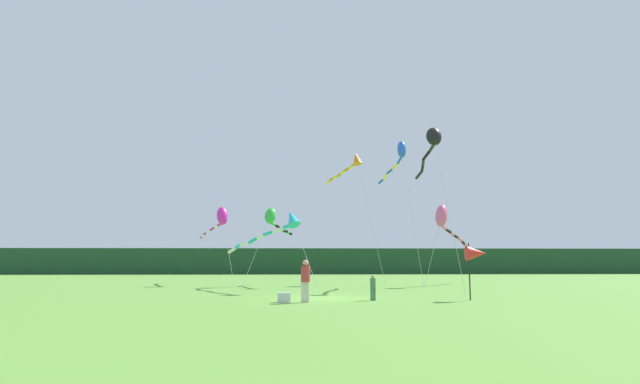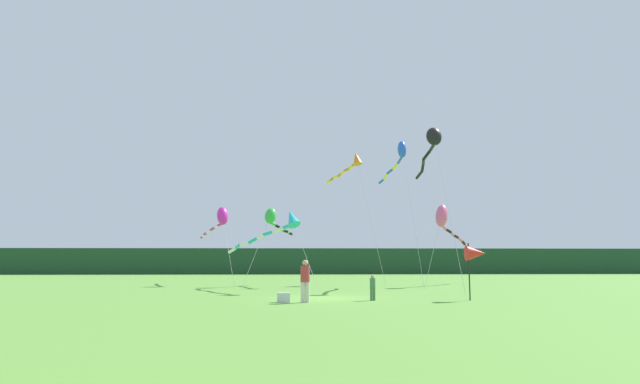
# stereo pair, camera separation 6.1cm
# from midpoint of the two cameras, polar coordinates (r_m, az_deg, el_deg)

# --- Properties ---
(ground_plane) EXTENTS (120.00, 120.00, 0.00)m
(ground_plane) POSITION_cam_midpoint_polar(r_m,az_deg,el_deg) (25.92, 0.59, -11.34)
(ground_plane) COLOR #5B9338
(distant_treeline) EXTENTS (108.00, 2.51, 3.36)m
(distant_treeline) POSITION_cam_midpoint_polar(r_m,az_deg,el_deg) (70.83, -1.58, -7.47)
(distant_treeline) COLOR #1E4228
(distant_treeline) RESTS_ON ground
(person_adult) EXTENTS (0.40, 0.40, 1.81)m
(person_adult) POSITION_cam_midpoint_polar(r_m,az_deg,el_deg) (23.04, -1.65, -9.32)
(person_adult) COLOR silver
(person_adult) RESTS_ON ground
(person_child) EXTENTS (0.25, 0.25, 1.16)m
(person_child) POSITION_cam_midpoint_polar(r_m,az_deg,el_deg) (24.28, 5.66, -10.05)
(person_child) COLOR #3F724C
(person_child) RESTS_ON ground
(cooler_box) EXTENTS (0.56, 0.33, 0.41)m
(cooler_box) POSITION_cam_midpoint_polar(r_m,az_deg,el_deg) (23.14, -3.98, -11.30)
(cooler_box) COLOR silver
(cooler_box) RESTS_ON ground
(banner_flag_pole) EXTENTS (0.90, 0.70, 2.57)m
(banner_flag_pole) POSITION_cam_midpoint_polar(r_m,az_deg,el_deg) (25.26, 16.42, -6.40)
(banner_flag_pole) COLOR black
(banner_flag_pole) RESTS_ON ground
(kite_cyan) EXTENTS (5.82, 7.57, 4.80)m
(kite_cyan) POSITION_cam_midpoint_polar(r_m,az_deg,el_deg) (31.18, -4.47, -3.63)
(kite_cyan) COLOR #B2B2B2
(kite_cyan) RESTS_ON ground
(kite_orange) EXTENTS (3.80, 5.71, 10.02)m
(kite_orange) POSITION_cam_midpoint_polar(r_m,az_deg,el_deg) (40.37, 3.49, 3.20)
(kite_orange) COLOR #B2B2B2
(kite_orange) RESTS_ON ground
(kite_magenta) EXTENTS (3.70, 7.24, 5.89)m
(kite_magenta) POSITION_cam_midpoint_polar(r_m,az_deg,el_deg) (40.40, -10.77, -2.83)
(kite_magenta) COLOR #B2B2B2
(kite_magenta) RESTS_ON ground
(kite_rainbow) EXTENTS (5.82, 8.20, 5.89)m
(kite_rainbow) POSITION_cam_midpoint_polar(r_m,az_deg,el_deg) (38.75, 13.20, -2.91)
(kite_rainbow) COLOR #B2B2B2
(kite_rainbow) RESTS_ON ground
(kite_green) EXTENTS (3.24, 6.19, 5.67)m
(kite_green) POSITION_cam_midpoint_polar(r_m,az_deg,el_deg) (38.20, -5.24, -2.79)
(kite_green) COLOR #B2B2B2
(kite_green) RESTS_ON ground
(kite_black) EXTENTS (1.02, 10.47, 10.45)m
(kite_black) POSITION_cam_midpoint_polar(r_m,az_deg,el_deg) (35.60, 11.92, 5.26)
(kite_black) COLOR #B2B2B2
(kite_black) RESTS_ON ground
(kite_blue) EXTENTS (1.55, 10.43, 11.81)m
(kite_blue) POSITION_cam_midpoint_polar(r_m,az_deg,el_deg) (45.06, 8.53, 4.09)
(kite_blue) COLOR #B2B2B2
(kite_blue) RESTS_ON ground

